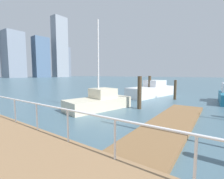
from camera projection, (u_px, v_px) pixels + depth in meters
name	position (u px, v px, depth m)	size (l,w,h in m)	color
ground_plane	(28.00, 106.00, 12.64)	(300.00, 300.00, 0.00)	#476675
floating_dock	(170.00, 124.00, 7.75)	(10.04, 2.00, 0.18)	olive
boardwalk_railing	(196.00, 146.00, 2.90)	(0.06, 25.53, 1.08)	white
dock_piling_0	(140.00, 93.00, 11.54)	(0.31, 0.31, 2.44)	#473826
dock_piling_2	(150.00, 86.00, 17.96)	(0.33, 0.33, 2.40)	#473826
dock_piling_3	(175.00, 90.00, 15.85)	(0.26, 0.26, 2.00)	#473826
moored_boat_0	(152.00, 90.00, 18.32)	(7.31, 3.49, 1.86)	white
moored_boat_2	(99.00, 101.00, 11.58)	(5.25, 3.14, 6.43)	beige
skyline_tower_4	(13.00, 55.00, 117.34)	(12.55, 13.72, 34.19)	gray
skyline_tower_5	(41.00, 58.00, 130.53)	(12.16, 8.38, 33.19)	slate
skyline_tower_6	(60.00, 48.00, 144.69)	(12.79, 8.19, 54.69)	#8C939E
skyline_tower_7	(65.00, 62.00, 164.49)	(8.43, 9.04, 30.81)	slate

